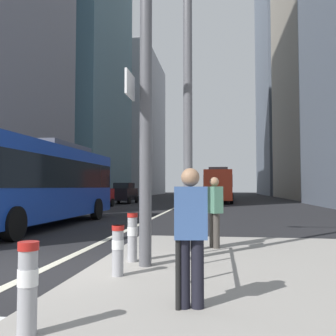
% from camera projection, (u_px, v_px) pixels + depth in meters
% --- Properties ---
extents(ground_plane, '(160.00, 160.00, 0.00)m').
position_uv_depth(ground_plane, '(174.00, 208.00, 26.62)').
color(ground_plane, black).
extents(lane_centre_line, '(0.20, 80.00, 0.01)m').
position_uv_depth(lane_centre_line, '(186.00, 203.00, 36.51)').
color(lane_centre_line, beige).
rests_on(lane_centre_line, ground).
extents(office_tower_left_mid, '(10.54, 18.42, 34.44)m').
position_uv_depth(office_tower_left_mid, '(80.00, 75.00, 51.65)').
color(office_tower_left_mid, slate).
rests_on(office_tower_left_mid, ground).
extents(office_tower_left_far, '(13.25, 23.25, 28.52)m').
position_uv_depth(office_tower_left_far, '(126.00, 126.00, 77.35)').
color(office_tower_left_far, '#9E9EA3').
rests_on(office_tower_left_far, ground).
extents(office_tower_right_far, '(10.38, 22.78, 52.28)m').
position_uv_depth(office_tower_right_far, '(287.00, 64.00, 74.00)').
color(office_tower_right_far, slate).
rests_on(office_tower_right_far, ground).
extents(city_bus_blue_oncoming, '(2.73, 11.09, 3.40)m').
position_uv_depth(city_bus_blue_oncoming, '(37.00, 179.00, 14.24)').
color(city_bus_blue_oncoming, '#14389E').
rests_on(city_bus_blue_oncoming, ground).
extents(city_bus_red_receding, '(2.81, 10.79, 3.40)m').
position_uv_depth(city_bus_red_receding, '(219.00, 184.00, 37.35)').
color(city_bus_red_receding, red).
rests_on(city_bus_red_receding, ground).
extents(city_bus_red_distant, '(2.91, 10.78, 3.40)m').
position_uv_depth(city_bus_red_distant, '(212.00, 185.00, 59.45)').
color(city_bus_red_distant, red).
rests_on(city_bus_red_distant, ground).
extents(car_oncoming_mid, '(2.21, 4.16, 1.94)m').
position_uv_depth(car_oncoming_mid, '(94.00, 194.00, 27.95)').
color(car_oncoming_mid, maroon).
rests_on(car_oncoming_mid, ground).
extents(car_receding_near, '(2.05, 4.27, 1.94)m').
position_uv_depth(car_receding_near, '(223.00, 191.00, 47.35)').
color(car_receding_near, '#B2A899').
rests_on(car_receding_near, ground).
extents(car_receding_far, '(2.09, 4.19, 1.94)m').
position_uv_depth(car_receding_far, '(211.00, 191.00, 46.69)').
color(car_receding_far, silver).
rests_on(car_receding_far, ground).
extents(car_oncoming_far, '(2.12, 4.16, 1.94)m').
position_uv_depth(car_oncoming_far, '(124.00, 193.00, 34.88)').
color(car_oncoming_far, black).
rests_on(car_oncoming_far, ground).
extents(traffic_signal_gantry, '(5.81, 0.65, 6.00)m').
position_uv_depth(traffic_signal_gantry, '(46.00, 52.00, 6.96)').
color(traffic_signal_gantry, '#515156').
rests_on(traffic_signal_gantry, median_island).
extents(street_lamp_post, '(5.50, 0.32, 8.00)m').
position_uv_depth(street_lamp_post, '(188.00, 22.00, 8.33)').
color(street_lamp_post, '#56565B').
rests_on(street_lamp_post, median_island).
extents(bollard_left, '(0.20, 0.20, 0.88)m').
position_uv_depth(bollard_left, '(28.00, 283.00, 3.47)').
color(bollard_left, '#99999E').
rests_on(bollard_left, median_island).
extents(bollard_right, '(0.20, 0.20, 0.79)m').
position_uv_depth(bollard_right, '(118.00, 247.00, 5.81)').
color(bollard_right, '#99999E').
rests_on(bollard_right, median_island).
extents(bollard_back, '(0.20, 0.20, 0.91)m').
position_uv_depth(bollard_back, '(132.00, 234.00, 6.93)').
color(bollard_back, '#99999E').
rests_on(bollard_back, median_island).
extents(pedestrian_railing, '(0.06, 3.67, 0.98)m').
position_uv_depth(pedestrian_railing, '(190.00, 229.00, 6.01)').
color(pedestrian_railing, black).
rests_on(pedestrian_railing, median_island).
extents(pedestrian_waiting, '(0.41, 0.29, 1.62)m').
position_uv_depth(pedestrian_waiting, '(190.00, 230.00, 4.30)').
color(pedestrian_waiting, black).
rests_on(pedestrian_waiting, median_island).
extents(pedestrian_walking, '(0.41, 0.45, 1.63)m').
position_uv_depth(pedestrian_walking, '(214.00, 209.00, 8.50)').
color(pedestrian_walking, '#423D38').
rests_on(pedestrian_walking, median_island).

